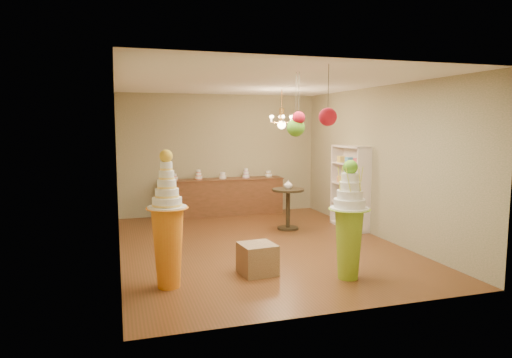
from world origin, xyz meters
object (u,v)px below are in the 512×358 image
object	(u,v)px
pedestal_orange	(168,235)
round_table	(288,203)
pedestal_green	(349,228)
sideboard	(223,196)

from	to	relation	value
pedestal_orange	round_table	xyz separation A→B (m)	(2.86, 2.82, -0.17)
pedestal_green	pedestal_orange	world-z (taller)	pedestal_orange
pedestal_orange	sideboard	bearing A→B (deg)	68.51
sideboard	pedestal_orange	bearing A→B (deg)	-111.49
pedestal_orange	round_table	distance (m)	4.02
pedestal_green	pedestal_orange	xyz separation A→B (m)	(-2.56, 0.41, -0.02)
round_table	sideboard	bearing A→B (deg)	117.72
pedestal_green	sideboard	bearing A→B (deg)	97.77
pedestal_green	pedestal_orange	distance (m)	2.60
pedestal_orange	sideboard	distance (m)	5.09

